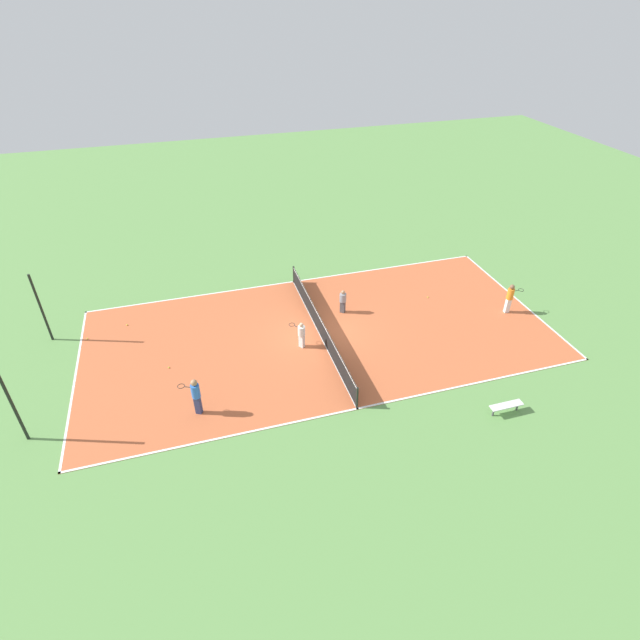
# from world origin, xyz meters

# --- Properties ---
(ground_plane) EXTENTS (80.00, 80.00, 0.00)m
(ground_plane) POSITION_xyz_m (0.00, 0.00, 0.00)
(ground_plane) COLOR #60934C
(court_surface) EXTENTS (11.32, 23.59, 0.02)m
(court_surface) POSITION_xyz_m (0.00, 0.00, 0.01)
(court_surface) COLOR #C66038
(court_surface) RESTS_ON ground_plane
(tennis_net) EXTENTS (11.12, 0.10, 1.08)m
(tennis_net) POSITION_xyz_m (0.00, 0.00, 0.57)
(tennis_net) COLOR black
(tennis_net) RESTS_ON court_surface
(bench) EXTENTS (0.36, 1.46, 0.45)m
(bench) POSITION_xyz_m (-7.58, -5.88, 0.38)
(bench) COLOR silver
(bench) RESTS_ON ground_plane
(player_near_blue) EXTENTS (0.73, 0.98, 1.80)m
(player_near_blue) POSITION_xyz_m (-3.93, 6.48, 1.07)
(player_near_blue) COLOR navy
(player_near_blue) RESTS_ON court_surface
(player_far_white) EXTENTS (0.94, 0.83, 1.42)m
(player_far_white) POSITION_xyz_m (-0.74, 1.17, 0.82)
(player_far_white) COLOR white
(player_far_white) RESTS_ON court_surface
(player_baseline_gray) EXTENTS (0.51, 0.51, 1.36)m
(player_baseline_gray) POSITION_xyz_m (1.62, -1.77, 0.78)
(player_baseline_gray) COLOR #4C4C51
(player_baseline_gray) RESTS_ON court_surface
(player_center_orange) EXTENTS (0.37, 0.95, 1.72)m
(player_center_orange) POSITION_xyz_m (-0.93, -10.38, 1.02)
(player_center_orange) COLOR white
(player_center_orange) RESTS_ON court_surface
(tennis_ball_midcourt) EXTENTS (0.07, 0.07, 0.07)m
(tennis_ball_midcourt) POSITION_xyz_m (-0.58, 7.58, 0.06)
(tennis_ball_midcourt) COLOR #CCE033
(tennis_ball_midcourt) RESTS_ON court_surface
(tennis_ball_right_alley) EXTENTS (0.07, 0.07, 0.07)m
(tennis_ball_right_alley) POSITION_xyz_m (3.63, 9.54, 0.06)
(tennis_ball_right_alley) COLOR #CCE033
(tennis_ball_right_alley) RESTS_ON court_surface
(tennis_ball_left_sideline) EXTENTS (0.07, 0.07, 0.07)m
(tennis_ball_left_sideline) POSITION_xyz_m (1.63, -6.93, 0.06)
(tennis_ball_left_sideline) COLOR #CCE033
(tennis_ball_left_sideline) RESTS_ON court_surface
(tennis_ball_far_baseline) EXTENTS (0.07, 0.07, 0.07)m
(tennis_ball_far_baseline) POSITION_xyz_m (2.95, 11.45, 0.06)
(tennis_ball_far_baseline) COLOR #CCE033
(tennis_ball_far_baseline) RESTS_ON court_surface
(fence_post_back_left) EXTENTS (0.12, 0.12, 3.76)m
(fence_post_back_left) POSITION_xyz_m (-3.45, 13.14, 1.88)
(fence_post_back_left) COLOR black
(fence_post_back_left) RESTS_ON ground_plane
(fence_post_back_right) EXTENTS (0.12, 0.12, 3.76)m
(fence_post_back_right) POSITION_xyz_m (3.45, 13.14, 1.88)
(fence_post_back_right) COLOR black
(fence_post_back_right) RESTS_ON ground_plane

